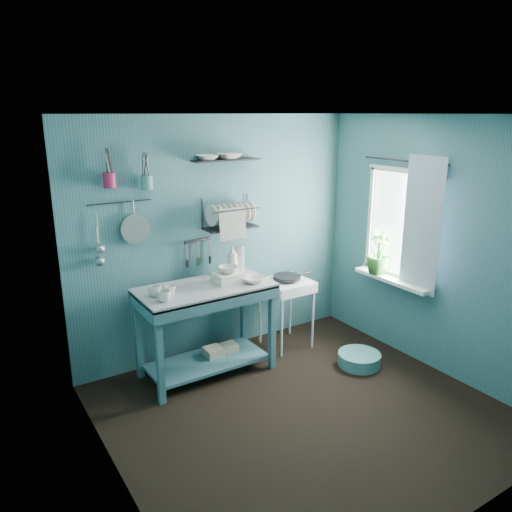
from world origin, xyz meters
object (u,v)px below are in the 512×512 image
mug_right (155,291)px  frying_pan (287,277)px  hotplate_stand (286,313)px  water_bottle (240,259)px  mug_mid (170,291)px  storage_tin_small (229,352)px  wash_tub (229,277)px  utensil_cup_magenta (109,180)px  mug_left (164,296)px  potted_plant (379,252)px  soap_bottle (232,260)px  colander (135,229)px  utensil_cup_teal (147,182)px  floor_basin (359,359)px  work_counter (206,330)px  storage_tin_large (214,358)px  dish_rack (231,213)px

mug_right → frying_pan: 1.54m
hotplate_stand → water_bottle: bearing=155.8°
mug_mid → storage_tin_small: size_ratio=0.50×
wash_tub → frying_pan: bearing=7.1°
mug_mid → utensil_cup_magenta: utensil_cup_magenta is taller
mug_left → mug_mid: 0.14m
water_bottle → potted_plant: 1.50m
mug_right → soap_bottle: size_ratio=0.41×
mug_mid → colander: size_ratio=0.36×
utensil_cup_teal → hotplate_stand: bearing=-11.1°
utensil_cup_teal → potted_plant: (2.27, -0.76, -0.83)m
frying_pan → floor_basin: 1.14m
mug_right → water_bottle: bearing=12.2°
wash_tub → utensil_cup_teal: (-0.64, 0.37, 0.93)m
wash_tub → soap_bottle: bearing=52.3°
mug_right → soap_bottle: 0.95m
mug_right → utensil_cup_magenta: (-0.23, 0.35, 0.98)m
hotplate_stand → floor_basin: 0.92m
mug_right → hotplate_stand: size_ratio=0.16×
water_bottle → hotplate_stand: size_ratio=0.37×
storage_tin_small → mug_mid: bearing=-168.4°
storage_tin_small → mug_left: bearing=-162.9°
frying_pan → colander: 1.71m
work_counter → mug_right: mug_right is taller
frying_pan → storage_tin_large: 1.15m
mug_mid → floor_basin: bearing=-20.2°
dish_rack → mug_left: bearing=-152.6°
storage_tin_small → frying_pan: bearing=-0.3°
utensil_cup_magenta → storage_tin_large: size_ratio=0.59×
storage_tin_large → mug_left: bearing=-160.1°
work_counter → wash_tub: bearing=-2.4°
work_counter → storage_tin_small: work_counter is taller
wash_tub → floor_basin: wash_tub is taller
hotplate_stand → floor_basin: bearing=-73.6°
utensil_cup_teal → storage_tin_large: utensil_cup_teal is taller
mug_mid → storage_tin_large: mug_mid is taller
hotplate_stand → potted_plant: 1.20m
soap_bottle → storage_tin_small: soap_bottle is taller
soap_bottle → colander: (-0.94, 0.18, 0.40)m
mug_right → water_bottle: 1.05m
utensil_cup_teal → dish_rack: bearing=-3.4°
mug_mid → colander: colander is taller
wash_tub → water_bottle: size_ratio=1.00×
water_bottle → dish_rack: (-0.06, 0.08, 0.47)m
mug_mid → floor_basin: size_ratio=0.23×
floor_basin → work_counter: bearing=152.9°
wash_tub → water_bottle: bearing=41.6°
wash_tub → floor_basin: (1.14, -0.69, -0.90)m
colander → hotplate_stand: bearing=-11.3°
utensil_cup_magenta → storage_tin_small: 2.12m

